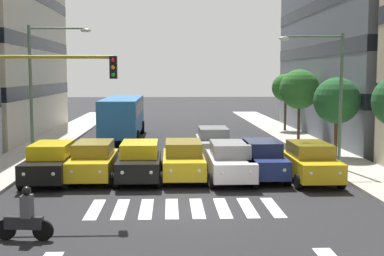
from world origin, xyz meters
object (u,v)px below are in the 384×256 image
motorcycle_with_rider (25,218)px  street_tree_2 (299,89)px  street_lamp_left (330,85)px  street_tree_3 (286,88)px  car_row2_0 (213,142)px  street_lamp_right (41,78)px  car_5 (93,161)px  car_6 (51,162)px  car_3 (183,160)px  traffic_light_gantry (23,104)px  car_0 (310,162)px  street_tree_1 (337,101)px  car_1 (261,159)px  car_4 (140,161)px  bus_behind_traffic (123,113)px  car_2 (230,161)px

motorcycle_with_rider → street_tree_2: size_ratio=0.35×
street_lamp_left → street_tree_3: street_lamp_left is taller
car_row2_0 → street_lamp_left: bearing=141.2°
street_lamp_left → street_lamp_right: (14.44, -2.85, 0.33)m
car_5 → street_tree_2: size_ratio=0.90×
car_6 → street_lamp_left: street_lamp_left is taller
car_3 → traffic_light_gantry: traffic_light_gantry is taller
car_6 → street_tree_2: 19.86m
car_0 → street_tree_1: size_ratio=1.01×
car_0 → street_tree_2: 14.42m
car_1 → street_tree_3: street_tree_3 is taller
car_3 → street_tree_1: size_ratio=1.01×
car_4 → motorcycle_with_rider: 8.68m
car_5 → street_tree_2: (-12.53, -13.12, 2.78)m
car_6 → traffic_light_gantry: size_ratio=0.81×
car_3 → traffic_light_gantry: (5.56, 5.33, 2.83)m
car_5 → bus_behind_traffic: size_ratio=0.42×
street_tree_1 → street_lamp_left: bearing=66.7°
car_4 → street_tree_2: street_tree_2 is taller
car_row2_0 → motorcycle_with_rider: car_row2_0 is taller
car_5 → motorcycle_with_rider: car_5 is taller
bus_behind_traffic → car_0: bearing=121.1°
car_0 → street_tree_2: size_ratio=0.90×
car_3 → traffic_light_gantry: bearing=43.8°
car_6 → traffic_light_gantry: bearing=92.8°
car_1 → car_5: 7.53m
car_1 → street_tree_3: (-5.32, -18.80, 2.73)m
traffic_light_gantry → street_lamp_left: size_ratio=0.84×
bus_behind_traffic → street_lamp_right: (3.31, 10.53, 2.68)m
car_4 → car_5: size_ratio=1.00×
street_lamp_left → traffic_light_gantry: bearing=29.2°
bus_behind_traffic → car_2: bearing=111.2°
car_2 → street_tree_2: (-6.48, -13.58, 2.78)m
car_4 → street_tree_3: size_ratio=0.96×
car_4 → street_tree_2: 17.16m
car_3 → motorcycle_with_rider: size_ratio=2.61×
car_4 → street_tree_1: size_ratio=1.01×
car_0 → car_5: 9.60m
car_row2_0 → street_tree_2: 10.14m
bus_behind_traffic → street_tree_3: size_ratio=2.28×
car_5 → motorcycle_with_rider: (0.73, 8.41, -0.24)m
car_1 → street_lamp_right: 12.32m
car_1 → car_2: same height
car_0 → street_tree_3: (-3.27, -19.58, 2.73)m
street_lamp_left → street_tree_2: size_ratio=1.32×
car_4 → street_lamp_right: size_ratio=0.63×
car_1 → car_5: (7.53, 0.06, 0.00)m
car_6 → bus_behind_traffic: size_ratio=0.42×
car_5 → car_4: bearing=174.6°
motorcycle_with_rider → street_tree_1: size_ratio=0.39×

